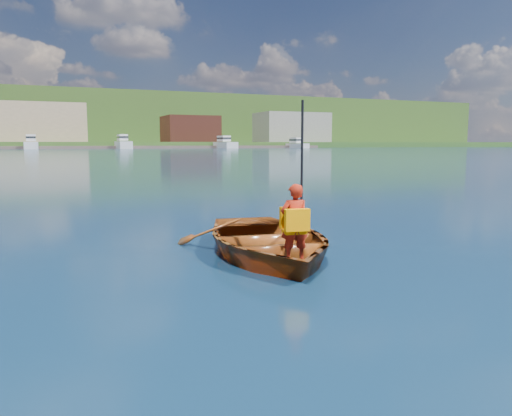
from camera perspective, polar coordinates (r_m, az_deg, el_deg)
ground at (r=8.12m, az=-1.70°, el=-4.85°), size 600.00×600.00×0.00m
rowboat at (r=7.73m, az=1.25°, el=-3.73°), size 3.18×4.05×0.76m
child_paddler at (r=6.85m, az=4.43°, el=-1.58°), size 0.43×0.38×2.21m
shoreline at (r=244.17m, az=-22.57°, el=8.92°), size 400.00×140.00×22.00m
dock at (r=155.62m, az=-20.03°, el=6.53°), size 160.02×4.97×0.80m
waterfront_buildings at (r=172.57m, az=-24.88°, el=8.78°), size 202.00×16.00×14.00m
marina_yachts at (r=151.25m, az=-18.28°, el=6.97°), size 141.78×13.43×4.42m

